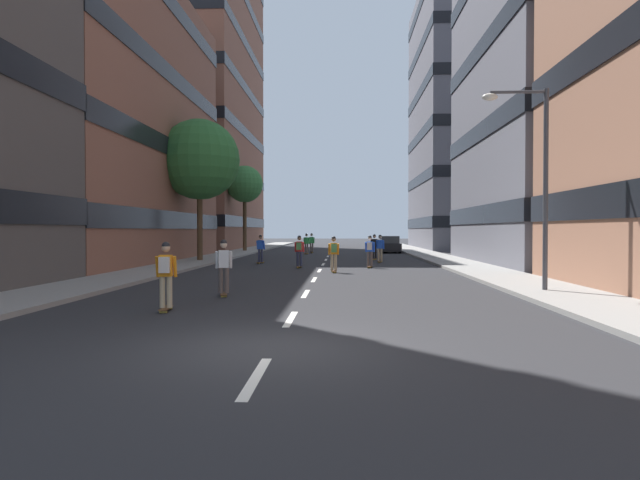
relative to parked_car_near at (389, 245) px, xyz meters
name	(u,v)px	position (x,y,z in m)	size (l,w,h in m)	color
ground_plane	(327,258)	(-5.40, -9.92, -0.70)	(180.27, 180.27, 0.00)	#28282B
sidewalk_left	(229,255)	(-13.46, -6.16, -0.63)	(2.91, 82.62, 0.14)	gray
sidewalk_right	(429,255)	(2.66, -6.16, -0.63)	(2.91, 82.62, 0.14)	gray
lane_markings	(327,258)	(-5.40, -9.46, -0.70)	(0.16, 67.20, 0.01)	silver
building_left_mid	(64,119)	(-21.92, -15.82, 8.40)	(14.13, 23.19, 18.03)	brown
building_left_far	(186,95)	(-21.92, 10.77, 16.50)	(14.13, 23.81, 34.23)	brown
building_right_far	(483,119)	(11.12, 10.77, 13.57)	(14.13, 19.22, 28.36)	slate
parked_car_near	(389,245)	(0.00, 0.00, 0.00)	(1.82, 4.40, 1.52)	black
street_tree_near	(200,160)	(-13.46, -14.94, 5.90)	(5.18, 5.18, 9.07)	#4C3823
street_tree_mid	(245,185)	(-13.46, 0.94, 5.62)	(3.45, 3.45, 7.97)	#4C3823
streetlamp_right	(534,166)	(2.00, -31.69, 3.44)	(2.13, 0.30, 6.50)	#3F3F44
skater_0	(312,242)	(-7.06, -0.84, 0.29)	(0.56, 0.92, 1.78)	brown
skater_1	(166,272)	(-8.70, -35.91, 0.32)	(0.55, 0.92, 1.78)	brown
skater_2	(306,243)	(-7.35, -3.37, 0.29)	(0.56, 0.92, 1.78)	brown
skater_3	(380,247)	(-1.85, -14.94, 0.29)	(0.57, 0.92, 1.78)	brown
skater_4	(370,249)	(-2.74, -19.89, 0.32)	(0.56, 0.92, 1.78)	brown
skater_5	(224,265)	(-7.93, -32.69, 0.29)	(0.57, 0.92, 1.78)	brown
skater_6	(260,248)	(-9.31, -16.28, 0.29)	(0.57, 0.92, 1.78)	brown
skater_7	(334,252)	(-4.64, -23.24, 0.32)	(0.55, 0.92, 1.78)	brown
skater_8	(299,249)	(-6.59, -20.03, 0.32)	(0.54, 0.91, 1.78)	brown
skater_9	(374,246)	(-2.03, -11.87, 0.29)	(0.57, 0.92, 1.78)	brown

